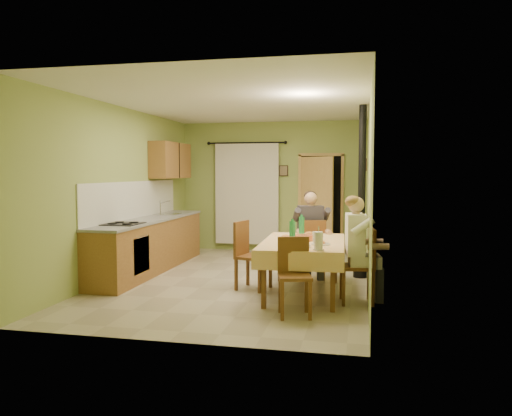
% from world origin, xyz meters
% --- Properties ---
extents(floor, '(4.00, 6.00, 0.01)m').
position_xyz_m(floor, '(0.00, 0.00, 0.00)').
color(floor, tan).
rests_on(floor, ground).
extents(room_shell, '(4.04, 6.04, 2.82)m').
position_xyz_m(room_shell, '(0.00, 0.00, 1.82)').
color(room_shell, '#93A655').
rests_on(room_shell, ground).
extents(kitchen_run, '(0.64, 3.64, 1.56)m').
position_xyz_m(kitchen_run, '(-1.71, 0.40, 0.48)').
color(kitchen_run, brown).
rests_on(kitchen_run, ground).
extents(upper_cabinets, '(0.35, 1.40, 0.70)m').
position_xyz_m(upper_cabinets, '(-1.82, 1.70, 1.95)').
color(upper_cabinets, brown).
rests_on(upper_cabinets, room_shell).
extents(curtain, '(1.70, 0.07, 2.22)m').
position_xyz_m(curtain, '(-0.55, 2.90, 1.26)').
color(curtain, black).
rests_on(curtain, ground).
extents(doorway, '(0.96, 0.50, 2.15)m').
position_xyz_m(doorway, '(1.02, 2.86, 1.05)').
color(doorway, black).
rests_on(doorway, ground).
extents(dining_table, '(1.20, 1.94, 0.76)m').
position_xyz_m(dining_table, '(1.11, -0.76, 0.38)').
color(dining_table, '#F1BD7B').
rests_on(dining_table, ground).
extents(tableware, '(0.80, 1.64, 0.33)m').
position_xyz_m(tableware, '(1.13, -0.85, 0.83)').
color(tableware, white).
rests_on(tableware, dining_table).
extents(chair_far, '(0.51, 0.51, 0.97)m').
position_xyz_m(chair_far, '(1.11, 0.32, 0.29)').
color(chair_far, brown).
rests_on(chair_far, ground).
extents(chair_near, '(0.46, 0.46, 0.94)m').
position_xyz_m(chair_near, '(1.13, -1.83, 0.29)').
color(chair_near, brown).
rests_on(chair_near, ground).
extents(chair_right, '(0.48, 0.48, 0.99)m').
position_xyz_m(chair_right, '(1.87, -1.05, 0.29)').
color(chair_right, brown).
rests_on(chair_right, ground).
extents(chair_left, '(0.53, 0.53, 1.00)m').
position_xyz_m(chair_left, '(0.34, -0.58, 0.29)').
color(chair_left, brown).
rests_on(chair_left, ground).
extents(man_far, '(0.64, 0.57, 1.39)m').
position_xyz_m(man_far, '(1.11, 0.33, 0.88)').
color(man_far, '#38333D').
rests_on(man_far, chair_far).
extents(man_right, '(0.51, 0.61, 1.39)m').
position_xyz_m(man_right, '(1.85, -1.05, 0.88)').
color(man_right, white).
rests_on(man_right, chair_right).
extents(stove_flue, '(0.24, 0.24, 2.80)m').
position_xyz_m(stove_flue, '(1.90, 0.60, 1.02)').
color(stove_flue, black).
rests_on(stove_flue, ground).
extents(picture_back, '(0.19, 0.03, 0.23)m').
position_xyz_m(picture_back, '(0.25, 2.97, 1.75)').
color(picture_back, black).
rests_on(picture_back, room_shell).
extents(picture_right, '(0.03, 0.31, 0.21)m').
position_xyz_m(picture_right, '(1.97, 1.20, 1.85)').
color(picture_right, brown).
rests_on(picture_right, room_shell).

